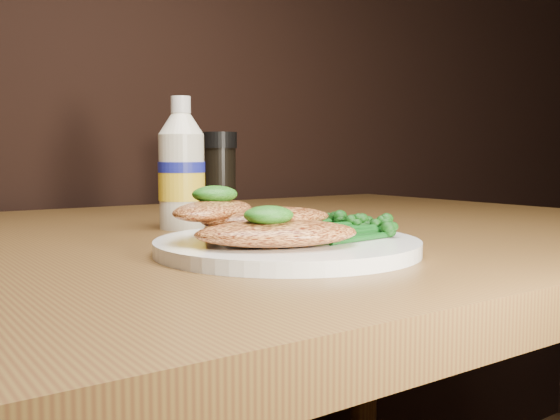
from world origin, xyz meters
TOP-DOWN VIEW (x-y plane):
  - plate at (-0.04, 0.87)m, footprint 0.24×0.24m
  - chicken_front at (-0.07, 0.84)m, footprint 0.15×0.12m
  - chicken_mid at (-0.05, 0.88)m, footprint 0.13×0.08m
  - chicken_back at (-0.09, 0.91)m, footprint 0.13×0.12m
  - pesto_front at (-0.08, 0.84)m, footprint 0.04×0.04m
  - pesto_back at (-0.09, 0.91)m, footprint 0.05×0.04m
  - broccolini_bundle at (0.01, 0.87)m, footprint 0.11×0.09m
  - mayo_bottle at (-0.04, 1.09)m, footprint 0.07×0.07m
  - pepper_grinder at (0.07, 1.19)m, footprint 0.05×0.05m

SIDE VIEW (x-z plane):
  - plate at x=-0.04m, z-range 0.75..0.76m
  - broccolini_bundle at x=0.01m, z-range 0.76..0.78m
  - chicken_front at x=-0.07m, z-range 0.76..0.78m
  - chicken_mid at x=-0.05m, z-range 0.77..0.79m
  - chicken_back at x=-0.09m, z-range 0.78..0.80m
  - pesto_front at x=-0.08m, z-range 0.78..0.80m
  - pesto_back at x=-0.09m, z-range 0.79..0.81m
  - pepper_grinder at x=0.07m, z-range 0.75..0.87m
  - mayo_bottle at x=-0.04m, z-range 0.75..0.91m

